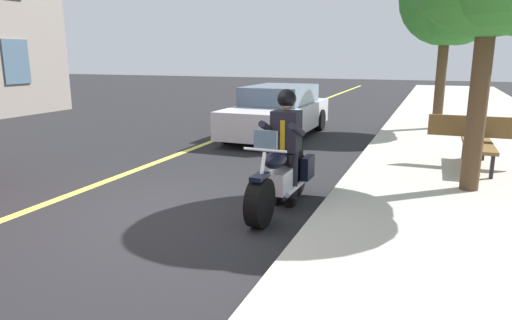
# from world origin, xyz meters

# --- Properties ---
(ground_plane) EXTENTS (80.00, 80.00, 0.00)m
(ground_plane) POSITION_xyz_m (0.00, 0.00, 0.00)
(ground_plane) COLOR black
(lane_center_stripe) EXTENTS (60.00, 0.16, 0.01)m
(lane_center_stripe) POSITION_xyz_m (0.00, -2.00, 0.01)
(lane_center_stripe) COLOR #E5DB4C
(lane_center_stripe) RESTS_ON ground_plane
(motorcycle_main) EXTENTS (2.21, 0.60, 1.26)m
(motorcycle_main) POSITION_xyz_m (-0.98, 1.38, 0.45)
(motorcycle_main) COLOR black
(motorcycle_main) RESTS_ON ground_plane
(rider_main) EXTENTS (0.62, 0.55, 1.74)m
(rider_main) POSITION_xyz_m (-1.17, 1.38, 1.04)
(rider_main) COLOR black
(rider_main) RESTS_ON ground_plane
(car_silver) EXTENTS (4.60, 1.92, 1.40)m
(car_silver) POSITION_xyz_m (-6.77, -0.66, 0.69)
(car_silver) COLOR silver
(car_silver) RESTS_ON ground_plane
(bench_sidewalk) EXTENTS (1.80, 1.80, 0.95)m
(bench_sidewalk) POSITION_xyz_m (-4.17, 4.20, 0.71)
(bench_sidewalk) COLOR brown
(bench_sidewalk) RESTS_ON sidewalk_curb
(street_tree_curbside) EXTENTS (2.80, 2.60, 4.92)m
(street_tree_curbside) POSITION_xyz_m (-8.79, 3.55, 3.66)
(street_tree_curbside) COLOR #4C3823
(street_tree_curbside) RESTS_ON sidewalk_curb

